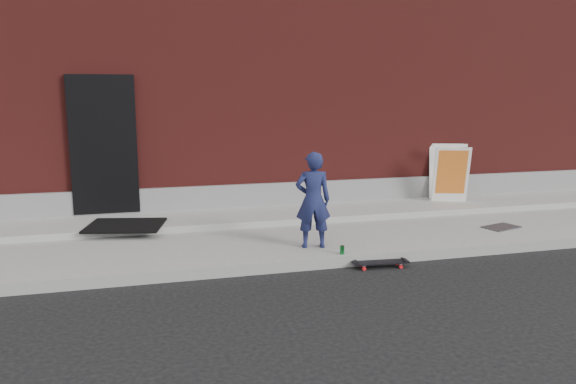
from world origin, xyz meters
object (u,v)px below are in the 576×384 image
object	(u,v)px
skateboard	(381,263)
pizza_sign	(449,172)
child	(313,200)
soda_can	(342,250)

from	to	relation	value
skateboard	pizza_sign	world-z (taller)	pizza_sign
skateboard	pizza_sign	bearing A→B (deg)	46.56
child	pizza_sign	distance (m)	3.85
child	skateboard	distance (m)	1.23
skateboard	soda_can	distance (m)	0.53
soda_can	skateboard	bearing A→B (deg)	-27.57
child	soda_can	distance (m)	0.79
child	pizza_sign	world-z (taller)	child
pizza_sign	soda_can	size ratio (longest dim) A/B	9.38
skateboard	soda_can	bearing A→B (deg)	152.43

